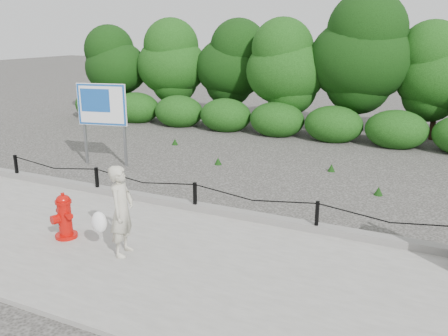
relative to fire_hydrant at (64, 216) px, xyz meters
name	(u,v)px	position (x,y,z in m)	size (l,w,h in m)	color
ground	(195,214)	(1.45, 2.11, -0.48)	(90.00, 90.00, 0.00)	#2D2B28
sidewalk	(138,253)	(1.45, 0.11, -0.44)	(14.00, 4.00, 0.08)	gray
curb	(196,207)	(1.45, 2.16, -0.33)	(14.00, 0.22, 0.14)	slate
chain_barrier	(195,193)	(1.45, 2.11, -0.02)	(10.06, 0.06, 0.60)	black
treeline	(342,63)	(2.34, 11.06, 2.02)	(20.22, 3.46, 4.74)	black
fire_hydrant	(64,216)	(0.00, 0.00, 0.00)	(0.50, 0.50, 0.83)	#B50B06
pedestrian	(120,212)	(1.30, -0.08, 0.34)	(0.72, 0.61, 1.50)	#BBB6A0
advertising_sign	(102,108)	(-2.55, 4.24, 1.10)	(1.38, 0.38, 2.24)	slate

